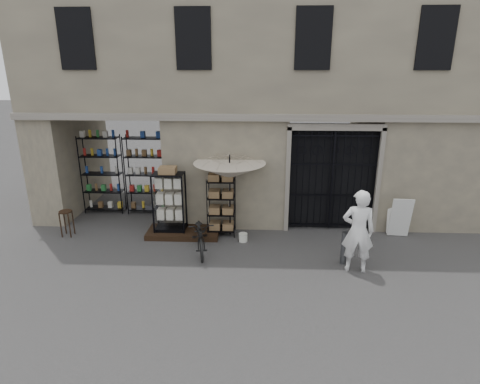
{
  "coord_description": "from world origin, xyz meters",
  "views": [
    {
      "loc": [
        -0.38,
        -8.72,
        4.71
      ],
      "look_at": [
        -0.8,
        1.4,
        1.35
      ],
      "focal_mm": 30.0,
      "sensor_mm": 36.0,
      "label": 1
    }
  ],
  "objects_px": {
    "display_cabinet": "(170,205)",
    "white_bucket": "(243,237)",
    "bicycle": "(201,251)",
    "wire_rack": "(221,207)",
    "easel_sign": "(399,215)",
    "shopkeeper": "(354,270)",
    "steel_bollard": "(344,248)",
    "wooden_stool": "(67,223)",
    "market_umbrella": "(230,166)"
  },
  "relations": [
    {
      "from": "display_cabinet",
      "to": "wooden_stool",
      "type": "bearing_deg",
      "value": -159.45
    },
    {
      "from": "bicycle",
      "to": "wooden_stool",
      "type": "relative_size",
      "value": 2.36
    },
    {
      "from": "wire_rack",
      "to": "display_cabinet",
      "type": "bearing_deg",
      "value": -169.5
    },
    {
      "from": "display_cabinet",
      "to": "bicycle",
      "type": "relative_size",
      "value": 1.02
    },
    {
      "from": "wooden_stool",
      "to": "white_bucket",
      "type": "bearing_deg",
      "value": -1.98
    },
    {
      "from": "wooden_stool",
      "to": "easel_sign",
      "type": "distance_m",
      "value": 9.24
    },
    {
      "from": "wire_rack",
      "to": "bicycle",
      "type": "relative_size",
      "value": 0.97
    },
    {
      "from": "white_bucket",
      "to": "steel_bollard",
      "type": "distance_m",
      "value": 2.73
    },
    {
      "from": "display_cabinet",
      "to": "bicycle",
      "type": "bearing_deg",
      "value": -28.75
    },
    {
      "from": "white_bucket",
      "to": "bicycle",
      "type": "height_order",
      "value": "bicycle"
    },
    {
      "from": "market_umbrella",
      "to": "bicycle",
      "type": "distance_m",
      "value": 2.36
    },
    {
      "from": "shopkeeper",
      "to": "easel_sign",
      "type": "relative_size",
      "value": 1.71
    },
    {
      "from": "display_cabinet",
      "to": "market_umbrella",
      "type": "xyz_separation_m",
      "value": [
        1.67,
        0.07,
        1.1
      ]
    },
    {
      "from": "wire_rack",
      "to": "easel_sign",
      "type": "relative_size",
      "value": 1.45
    },
    {
      "from": "display_cabinet",
      "to": "market_umbrella",
      "type": "height_order",
      "value": "market_umbrella"
    },
    {
      "from": "white_bucket",
      "to": "steel_bollard",
      "type": "bearing_deg",
      "value": -24.8
    },
    {
      "from": "wire_rack",
      "to": "market_umbrella",
      "type": "relative_size",
      "value": 0.61
    },
    {
      "from": "white_bucket",
      "to": "wooden_stool",
      "type": "relative_size",
      "value": 0.32
    },
    {
      "from": "white_bucket",
      "to": "wire_rack",
      "type": "bearing_deg",
      "value": 143.25
    },
    {
      "from": "bicycle",
      "to": "steel_bollard",
      "type": "height_order",
      "value": "bicycle"
    },
    {
      "from": "wooden_stool",
      "to": "easel_sign",
      "type": "relative_size",
      "value": 0.64
    },
    {
      "from": "display_cabinet",
      "to": "market_umbrella",
      "type": "bearing_deg",
      "value": 19.12
    },
    {
      "from": "wooden_stool",
      "to": "shopkeeper",
      "type": "bearing_deg",
      "value": -12.09
    },
    {
      "from": "bicycle",
      "to": "easel_sign",
      "type": "bearing_deg",
      "value": 1.41
    },
    {
      "from": "wooden_stool",
      "to": "easel_sign",
      "type": "bearing_deg",
      "value": 2.52
    },
    {
      "from": "display_cabinet",
      "to": "wooden_stool",
      "type": "relative_size",
      "value": 2.41
    },
    {
      "from": "white_bucket",
      "to": "wooden_stool",
      "type": "distance_m",
      "value": 4.93
    },
    {
      "from": "wire_rack",
      "to": "wooden_stool",
      "type": "height_order",
      "value": "wire_rack"
    },
    {
      "from": "display_cabinet",
      "to": "wire_rack",
      "type": "relative_size",
      "value": 1.05
    },
    {
      "from": "steel_bollard",
      "to": "easel_sign",
      "type": "distance_m",
      "value": 2.53
    },
    {
      "from": "market_umbrella",
      "to": "steel_bollard",
      "type": "distance_m",
      "value": 3.61
    },
    {
      "from": "wooden_stool",
      "to": "display_cabinet",
      "type": "bearing_deg",
      "value": 3.91
    },
    {
      "from": "market_umbrella",
      "to": "wooden_stool",
      "type": "height_order",
      "value": "market_umbrella"
    },
    {
      "from": "display_cabinet",
      "to": "market_umbrella",
      "type": "relative_size",
      "value": 0.64
    },
    {
      "from": "market_umbrella",
      "to": "steel_bollard",
      "type": "height_order",
      "value": "market_umbrella"
    },
    {
      "from": "display_cabinet",
      "to": "easel_sign",
      "type": "height_order",
      "value": "display_cabinet"
    },
    {
      "from": "wooden_stool",
      "to": "market_umbrella",
      "type": "bearing_deg",
      "value": 3.38
    },
    {
      "from": "display_cabinet",
      "to": "white_bucket",
      "type": "distance_m",
      "value": 2.22
    },
    {
      "from": "market_umbrella",
      "to": "white_bucket",
      "type": "bearing_deg",
      "value": -49.02
    },
    {
      "from": "bicycle",
      "to": "easel_sign",
      "type": "distance_m",
      "value": 5.54
    },
    {
      "from": "market_umbrella",
      "to": "wooden_stool",
      "type": "relative_size",
      "value": 3.75
    },
    {
      "from": "display_cabinet",
      "to": "wire_rack",
      "type": "height_order",
      "value": "display_cabinet"
    },
    {
      "from": "steel_bollard",
      "to": "market_umbrella",
      "type": "bearing_deg",
      "value": 151.0
    },
    {
      "from": "wooden_stool",
      "to": "steel_bollard",
      "type": "distance_m",
      "value": 7.5
    },
    {
      "from": "white_bucket",
      "to": "bicycle",
      "type": "distance_m",
      "value": 1.24
    },
    {
      "from": "shopkeeper",
      "to": "wire_rack",
      "type": "bearing_deg",
      "value": -23.06
    },
    {
      "from": "wire_rack",
      "to": "steel_bollard",
      "type": "distance_m",
      "value": 3.5
    },
    {
      "from": "steel_bollard",
      "to": "wooden_stool",
      "type": "bearing_deg",
      "value": 169.95
    },
    {
      "from": "shopkeeper",
      "to": "easel_sign",
      "type": "distance_m",
      "value": 2.68
    },
    {
      "from": "shopkeeper",
      "to": "display_cabinet",
      "type": "bearing_deg",
      "value": -13.92
    }
  ]
}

